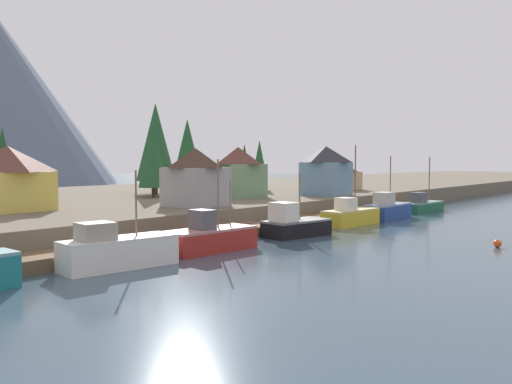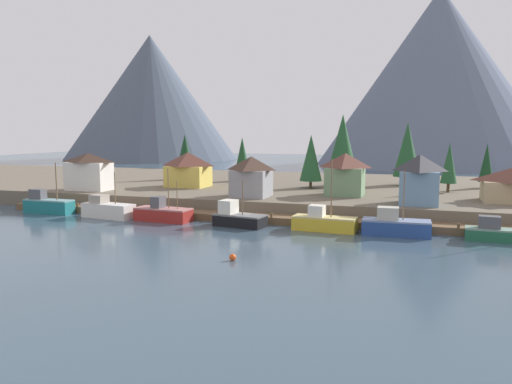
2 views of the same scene
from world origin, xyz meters
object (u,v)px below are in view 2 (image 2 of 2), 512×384
Objects in this scene: fishing_boat_white at (107,209)px; fishing_boat_green at (501,233)px; conifer_near_left at (407,149)px; conifer_back_right at (185,152)px; fishing_boat_black at (238,218)px; channel_buoy at (233,257)px; conifer_mid_left at (311,158)px; conifer_back_left at (343,145)px; conifer_centre at (487,163)px; fishing_boat_teal at (48,205)px; fishing_boat_yellow at (324,222)px; house_blue at (419,179)px; house_green at (345,174)px; house_tan at (511,185)px; conifer_near_right at (449,163)px; fishing_boat_blue at (395,226)px; house_grey at (251,176)px; conifer_mid_right at (242,156)px; fishing_boat_red at (163,213)px; house_white at (89,171)px; house_yellow at (188,169)px.

fishing_boat_green is (53.39, 0.47, -0.28)m from fishing_boat_white.
conifer_near_left is 1.24× the size of conifer_back_right.
fishing_boat_black is 10.48× the size of channel_buoy.
conifer_mid_left reaches higher than conifer_back_right.
fishing_boat_green is 40.03m from conifer_near_left.
conifer_back_left reaches higher than conifer_centre.
fishing_boat_yellow reaches higher than fishing_boat_teal.
channel_buoy is (-28.73, -54.74, -6.77)m from conifer_centre.
conifer_mid_left is (36.54, 26.08, 6.73)m from fishing_boat_teal.
house_blue is 0.73× the size of conifer_mid_left.
conifer_back_left is at bearing 86.39° from channel_buoy.
fishing_boat_white is 0.91× the size of fishing_boat_yellow.
house_green is at bearing -49.45° from conifer_mid_left.
house_tan is (3.46, 17.32, 4.10)m from fishing_boat_green.
house_tan is 0.96× the size of conifer_near_right.
conifer_back_right is (-58.11, 35.14, 7.37)m from fishing_boat_green.
conifer_near_right reaches higher than fishing_boat_green.
conifer_near_left is at bearing 33.79° from conifer_mid_left.
fishing_boat_white is 1.00× the size of conifer_near_right.
fishing_boat_white is 32.14m from channel_buoy.
conifer_back_right reaches higher than fishing_boat_green.
conifer_centre is at bearing 10.91° from conifer_back_left.
fishing_boat_blue is (8.93, -0.13, 0.09)m from fishing_boat_yellow.
house_green is 1.07× the size of house_grey.
fishing_boat_teal reaches higher than fishing_boat_white.
house_grey is 0.66× the size of conifer_back_right.
fishing_boat_green reaches higher than fishing_boat_black.
fishing_boat_white is at bearing -150.48° from conifer_near_right.
conifer_back_left is at bearing 47.60° from conifer_mid_left.
conifer_centre reaches higher than house_blue.
channel_buoy is (18.23, -53.12, -7.42)m from conifer_mid_right.
conifer_centre is (2.16, 36.57, 6.14)m from fishing_boat_green.
fishing_boat_red is (20.74, -0.58, -0.20)m from fishing_boat_teal.
house_white is (-44.08, -6.71, -0.17)m from house_green.
conifer_near_left reaches higher than house_yellow.
house_grey is (9.44, 11.60, 4.66)m from fishing_boat_red.
fishing_boat_blue is at bearing -29.14° from house_yellow.
fishing_boat_green is 1.02× the size of conifer_centre.
house_yellow is (14.22, 10.53, -0.01)m from house_white.
fishing_boat_white is at bearing -133.13° from conifer_mid_left.
house_white is (-0.00, 10.56, 4.52)m from fishing_boat_teal.
fishing_boat_green is at bearing 10.08° from fishing_boat_black.
house_white is 46.61m from conifer_back_left.
fishing_boat_white is 0.87× the size of conifer_back_right.
house_green reaches higher than fishing_boat_yellow.
conifer_centre is at bearing 29.61° from fishing_boat_teal.
conifer_back_right reaches higher than fishing_boat_white.
fishing_boat_teal is 76.48m from conifer_centre.
house_grey is (-13.82, 11.37, 4.64)m from fishing_boat_yellow.
conifer_centre is at bearing 34.54° from house_grey.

